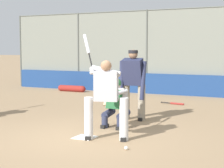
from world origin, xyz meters
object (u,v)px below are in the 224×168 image
object	(u,v)px
umpire_home	(133,82)
baseball_loose	(126,148)
spare_bat_near_backstop	(175,104)
equipment_bag_dugout_side	(72,88)
batter_at_plate	(106,97)
catcher_behind_plate	(115,102)

from	to	relation	value
umpire_home	baseball_loose	bearing A→B (deg)	106.21
spare_bat_near_backstop	baseball_loose	bearing A→B (deg)	-73.45
spare_bat_near_backstop	equipment_bag_dugout_side	world-z (taller)	equipment_bag_dugout_side
batter_at_plate	umpire_home	xyz separation A→B (m)	(0.32, -2.19, 0.10)
catcher_behind_plate	baseball_loose	world-z (taller)	catcher_behind_plate
batter_at_plate	baseball_loose	bearing A→B (deg)	125.08
batter_at_plate	catcher_behind_plate	world-z (taller)	batter_at_plate
catcher_behind_plate	equipment_bag_dugout_side	size ratio (longest dim) A/B	0.85
baseball_loose	equipment_bag_dugout_side	world-z (taller)	equipment_bag_dugout_side
baseball_loose	catcher_behind_plate	bearing A→B (deg)	-58.77
catcher_behind_plate	umpire_home	xyz separation A→B (m)	(-0.03, -1.02, 0.39)
baseball_loose	equipment_bag_dugout_side	size ratio (longest dim) A/B	0.05
umpire_home	spare_bat_near_backstop	bearing A→B (deg)	-97.97
baseball_loose	equipment_bag_dugout_side	distance (m)	9.64
umpire_home	equipment_bag_dugout_side	distance (m)	6.98
catcher_behind_plate	baseball_loose	xyz separation A→B (m)	(-1.03, 1.71, -0.56)
baseball_loose	batter_at_plate	bearing A→B (deg)	-37.59
batter_at_plate	umpire_home	world-z (taller)	batter_at_plate
batter_at_plate	equipment_bag_dugout_side	bearing A→B (deg)	-70.67
spare_bat_near_backstop	umpire_home	bearing A→B (deg)	-85.04
spare_bat_near_backstop	baseball_loose	distance (m)	5.92
catcher_behind_plate	umpire_home	distance (m)	1.09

